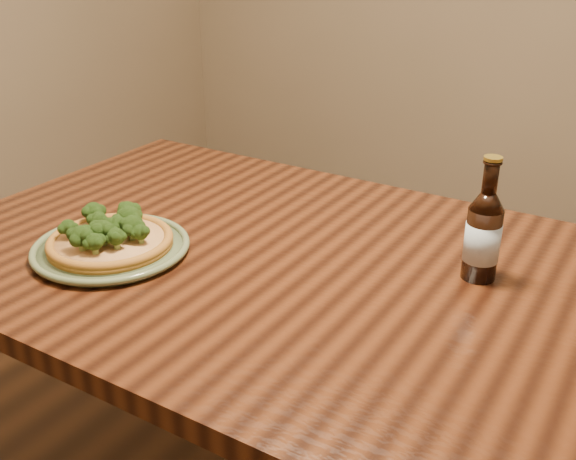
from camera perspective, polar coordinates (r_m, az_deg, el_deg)
The scene contains 4 objects.
table at distance 1.28m, azimuth 3.39°, elevation -7.00°, with size 1.60×0.90×0.75m.
plate at distance 1.33m, azimuth -14.75°, elevation -1.45°, with size 0.30×0.30×0.02m.
pizza at distance 1.32m, azimuth -14.81°, elevation -0.63°, with size 0.24×0.24×0.07m.
beer_bottle at distance 1.21m, azimuth 16.18°, elevation -0.38°, with size 0.06×0.06×0.23m.
Camera 1 is at (0.51, -0.86, 1.33)m, focal length 42.00 mm.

